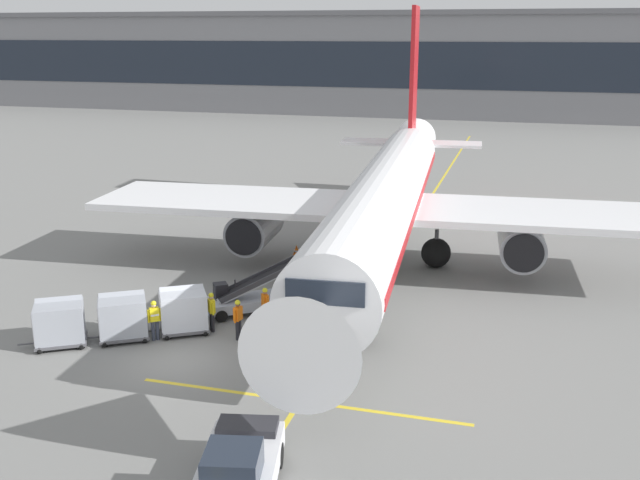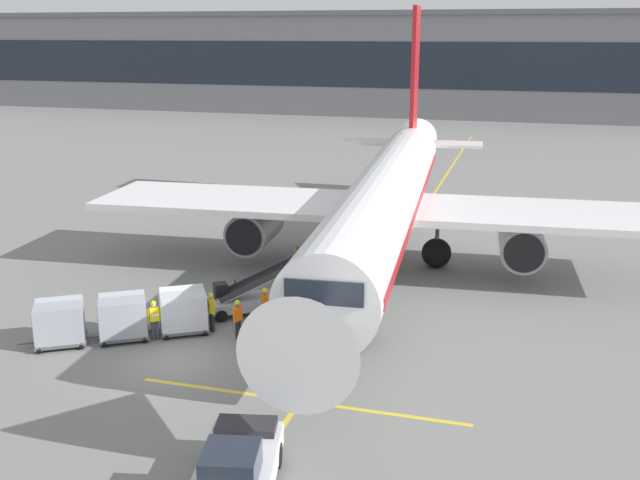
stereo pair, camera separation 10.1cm
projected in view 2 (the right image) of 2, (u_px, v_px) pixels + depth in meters
ground_plane at (177, 360)px, 28.82m from camera, size 600.00×600.00×0.00m
parked_airplane at (386, 200)px, 38.84m from camera, size 31.80×41.16×14.15m
belt_loader at (249, 295)px, 33.55m from camera, size 5.11×4.22×2.71m
baggage_cart_lead at (183, 310)px, 31.30m from camera, size 2.74×2.41×1.91m
baggage_cart_second at (123, 316)px, 30.60m from camera, size 2.74×2.41×1.91m
baggage_cart_third at (59, 322)px, 30.00m from camera, size 2.74×2.41×1.91m
pushback_tug at (236, 469)px, 20.22m from camera, size 2.98×4.74×1.83m
ground_crew_by_loader at (211, 309)px, 31.35m from camera, size 0.43×0.46×1.74m
ground_crew_by_carts at (154, 318)px, 30.43m from camera, size 0.46×0.43×1.74m
ground_crew_marshaller at (238, 317)px, 30.52m from camera, size 0.31×0.56×1.74m
ground_crew_wingwalker at (265, 304)px, 31.94m from camera, size 0.42×0.47×1.74m
safety_cone_engine_keepout at (303, 261)px, 40.16m from camera, size 0.62×0.62×0.70m
safety_cone_wingtip at (297, 252)px, 41.56m from camera, size 0.71×0.71×0.80m
apron_guidance_line_lead_in at (383, 273)px, 39.20m from camera, size 0.20×110.00×0.01m
apron_guidance_line_stop_bar at (299, 401)px, 25.62m from camera, size 12.00×0.20×0.01m
terminal_building at (370, 63)px, 115.57m from camera, size 140.20×17.76×15.31m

